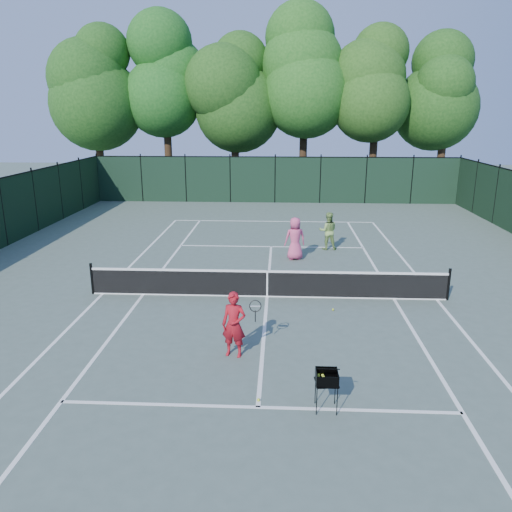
{
  "coord_description": "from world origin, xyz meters",
  "views": [
    {
      "loc": [
        0.41,
        -15.34,
        5.79
      ],
      "look_at": [
        -0.41,
        1.0,
        1.1
      ],
      "focal_mm": 35.0,
      "sensor_mm": 36.0,
      "label": 1
    }
  ],
  "objects_px": {
    "player_pink": "(295,239)",
    "player_green": "(328,231)",
    "loose_ball_midcourt": "(333,310)",
    "coach": "(234,324)",
    "ball_hopper": "(327,378)",
    "loose_ball_near_cart": "(258,400)"
  },
  "relations": [
    {
      "from": "ball_hopper",
      "to": "loose_ball_midcourt",
      "type": "relative_size",
      "value": 12.48
    },
    {
      "from": "coach",
      "to": "player_green",
      "type": "height_order",
      "value": "player_green"
    },
    {
      "from": "loose_ball_midcourt",
      "to": "coach",
      "type": "bearing_deg",
      "value": -131.86
    },
    {
      "from": "coach",
      "to": "ball_hopper",
      "type": "bearing_deg",
      "value": -35.96
    },
    {
      "from": "coach",
      "to": "player_pink",
      "type": "xyz_separation_m",
      "value": [
        1.7,
        8.59,
        0.05
      ]
    },
    {
      "from": "player_green",
      "to": "loose_ball_midcourt",
      "type": "bearing_deg",
      "value": 86.36
    },
    {
      "from": "ball_hopper",
      "to": "loose_ball_near_cart",
      "type": "distance_m",
      "value": 1.55
    },
    {
      "from": "player_pink",
      "to": "player_green",
      "type": "bearing_deg",
      "value": -146.26
    },
    {
      "from": "player_green",
      "to": "player_pink",
      "type": "bearing_deg",
      "value": 47.79
    },
    {
      "from": "ball_hopper",
      "to": "loose_ball_midcourt",
      "type": "bearing_deg",
      "value": 76.75
    },
    {
      "from": "player_pink",
      "to": "ball_hopper",
      "type": "distance_m",
      "value": 10.85
    },
    {
      "from": "ball_hopper",
      "to": "loose_ball_near_cart",
      "type": "bearing_deg",
      "value": 164.97
    },
    {
      "from": "player_green",
      "to": "ball_hopper",
      "type": "bearing_deg",
      "value": 84.83
    },
    {
      "from": "player_pink",
      "to": "coach",
      "type": "bearing_deg",
      "value": 64.71
    },
    {
      "from": "player_pink",
      "to": "loose_ball_midcourt",
      "type": "height_order",
      "value": "player_pink"
    },
    {
      "from": "loose_ball_near_cart",
      "to": "loose_ball_midcourt",
      "type": "relative_size",
      "value": 1.0
    },
    {
      "from": "player_pink",
      "to": "player_green",
      "type": "height_order",
      "value": "player_pink"
    },
    {
      "from": "coach",
      "to": "ball_hopper",
      "type": "xyz_separation_m",
      "value": [
        2.07,
        -2.25,
        -0.12
      ]
    },
    {
      "from": "loose_ball_near_cart",
      "to": "player_pink",
      "type": "bearing_deg",
      "value": 84.59
    },
    {
      "from": "player_pink",
      "to": "player_green",
      "type": "xyz_separation_m",
      "value": [
        1.49,
        1.64,
        -0.05
      ]
    },
    {
      "from": "loose_ball_near_cart",
      "to": "loose_ball_midcourt",
      "type": "xyz_separation_m",
      "value": [
        2.04,
        5.09,
        0.0
      ]
    },
    {
      "from": "player_green",
      "to": "loose_ball_midcourt",
      "type": "distance_m",
      "value": 7.24
    }
  ]
}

